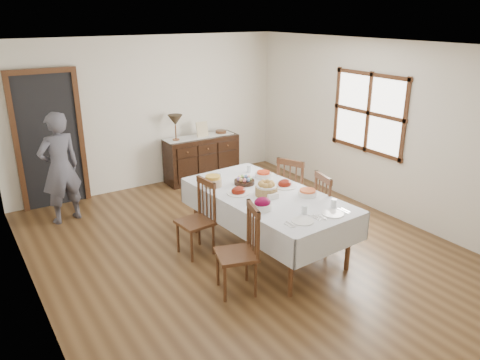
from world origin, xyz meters
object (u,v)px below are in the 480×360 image
chair_right_far (294,192)px  person (59,164)px  chair_right_near (330,210)px  chair_left_far (198,217)px  chair_left_near (241,249)px  table_lamp (175,121)px  sideboard (202,158)px  dining_table (267,200)px

chair_right_far → person: 3.41m
chair_right_near → person: person is taller
chair_right_near → chair_left_far: bearing=77.0°
chair_left_near → chair_right_far: (1.56, 1.01, 0.01)m
chair_left_near → table_lamp: size_ratio=2.22×
chair_left_far → table_lamp: table_lamp is taller
chair_left_far → sideboard: (1.37, 2.45, -0.09)m
chair_right_near → chair_right_far: (-0.02, 0.74, 0.02)m
chair_right_far → person: (-2.75, 1.98, 0.36)m
sideboard → table_lamp: (-0.49, 0.01, 0.76)m
chair_left_far → person: person is taller
table_lamp → person: bearing=-166.3°
chair_right_far → person: bearing=30.5°
chair_left_near → chair_right_near: chair_left_near is taller
chair_left_far → chair_right_far: chair_right_far is taller
chair_left_near → chair_left_far: 1.04m
table_lamp → chair_right_near: bearing=-78.1°
chair_left_far → sideboard: size_ratio=0.72×
chair_left_near → chair_right_far: chair_right_far is taller
chair_left_far → chair_right_near: 1.73m
chair_left_near → table_lamp: bearing=-177.2°
chair_right_near → table_lamp: (-0.68, 3.23, 0.66)m
person → table_lamp: (2.10, 0.51, 0.29)m
table_lamp → chair_left_far: bearing=-109.6°
table_lamp → chair_left_near: bearing=-104.5°
person → table_lamp: 2.18m
sideboard → table_lamp: size_ratio=2.96×
chair_left_far → table_lamp: bearing=154.9°
chair_left_near → sideboard: 3.76m
chair_left_near → person: 3.24m
chair_right_near → sideboard: bearing=16.6°
dining_table → chair_left_near: (-0.79, -0.62, -0.18)m
chair_right_far → sideboard: bearing=-19.9°
sideboard → person: bearing=-169.1°
dining_table → chair_left_near: 1.02m
chair_right_far → chair_left_far: bearing=65.2°
chair_right_far → table_lamp: table_lamp is taller
table_lamp → sideboard: bearing=-1.7°
dining_table → sideboard: 2.94m
chair_left_far → chair_right_near: size_ratio=0.97×
dining_table → chair_right_far: size_ratio=2.28×
person → chair_left_far: bearing=108.5°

